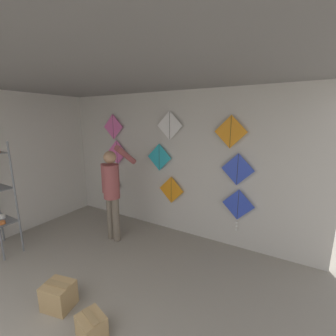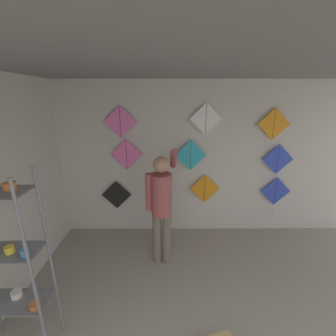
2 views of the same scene
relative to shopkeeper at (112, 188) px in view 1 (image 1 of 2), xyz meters
name	(u,v)px [view 1 (image 1 of 2)]	position (x,y,z in m)	size (l,w,h in m)	color
back_panel	(167,163)	(0.63, 0.94, 0.36)	(5.75, 0.06, 2.80)	beige
left_panel	(1,167)	(-1.88, -0.95, 0.36)	(0.06, 4.53, 2.80)	beige
ceiling_slab	(86,73)	(0.63, -0.95, 1.78)	(5.75, 4.53, 0.04)	gray
shopkeeper	(112,188)	(0.00, 0.00, 0.00)	(0.47, 0.63, 1.84)	#726656
cardboard_box	(59,295)	(0.56, -1.56, -0.87)	(0.40, 0.36, 0.33)	tan
cardboard_box_spare	(92,326)	(1.21, -1.63, -0.91)	(0.34, 0.31, 0.26)	tan
kite_0	(111,184)	(-0.87, 0.85, -0.27)	(0.55, 0.01, 0.55)	black
kite_1	(171,190)	(0.78, 0.85, -0.15)	(0.55, 0.01, 0.55)	orange
kite_2	(238,207)	(2.11, 0.85, -0.24)	(0.55, 0.04, 0.76)	blue
kite_3	(117,152)	(-0.64, 0.85, 0.51)	(0.55, 0.01, 0.55)	pink
kite_4	(159,157)	(0.50, 0.85, 0.49)	(0.55, 0.01, 0.55)	#28B2C6
kite_5	(238,169)	(2.06, 0.85, 0.42)	(0.55, 0.01, 0.55)	blue
kite_6	(113,127)	(-0.71, 0.85, 1.07)	(0.55, 0.01, 0.55)	pink
kite_7	(170,126)	(0.74, 0.85, 1.12)	(0.55, 0.01, 0.55)	white
kite_8	(231,132)	(1.91, 0.85, 1.04)	(0.55, 0.01, 0.55)	orange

